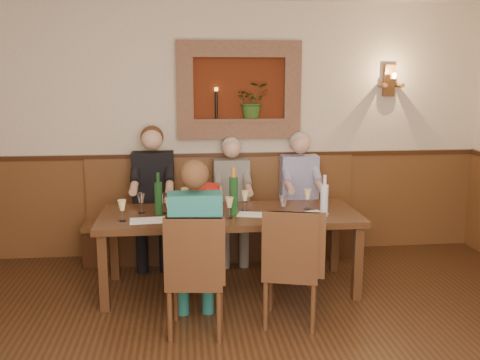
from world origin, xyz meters
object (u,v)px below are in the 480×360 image
object	(u,v)px
dining_table	(230,221)
wine_bottle_green_a	(234,195)
person_chair_front	(195,260)
wine_bottle_green_b	(158,198)
chair_near_right	(291,290)
person_bench_left	(154,207)
bench	(223,228)
water_bottle	(324,200)
person_bench_mid	(232,210)
person_bench_right	(300,207)
chair_near_left	(196,298)
spittoon_bucket	(207,200)

from	to	relation	value
dining_table	wine_bottle_green_a	size ratio (longest dim) A/B	5.46
person_chair_front	wine_bottle_green_b	bearing A→B (deg)	111.79
wine_bottle_green_a	wine_bottle_green_b	distance (m)	0.69
wine_bottle_green_a	wine_bottle_green_b	size ratio (longest dim) A/B	1.12
chair_near_right	person_bench_left	xyz separation A→B (m)	(-1.18, 1.60, 0.33)
bench	chair_near_right	bearing A→B (deg)	-75.91
dining_table	water_bottle	distance (m)	0.89
person_chair_front	wine_bottle_green_b	distance (m)	0.91
person_bench_mid	person_bench_right	size ratio (longest dim) A/B	0.97
person_bench_left	wine_bottle_green_b	distance (m)	0.89
chair_near_right	person_bench_left	bearing A→B (deg)	141.78
bench	chair_near_left	world-z (taller)	bench
person_bench_mid	water_bottle	size ratio (longest dim) A/B	3.57
person_bench_mid	water_bottle	distance (m)	1.33
person_bench_mid	wine_bottle_green_b	world-z (taller)	person_bench_mid
person_bench_mid	spittoon_bucket	distance (m)	1.00
person_bench_left	wine_bottle_green_a	xyz separation A→B (m)	(0.78, -0.89, 0.32)
chair_near_left	wine_bottle_green_b	world-z (taller)	wine_bottle_green_b
bench	person_chair_front	xyz separation A→B (m)	(-0.34, -1.72, 0.25)
dining_table	wine_bottle_green_a	world-z (taller)	wine_bottle_green_a
person_bench_mid	chair_near_right	bearing A→B (deg)	-78.36
spittoon_bucket	wine_bottle_green_b	bearing A→B (deg)	172.61
bench	person_chair_front	bearing A→B (deg)	-101.25
chair_near_right	person_bench_mid	size ratio (longest dim) A/B	0.73
chair_near_left	person_bench_mid	size ratio (longest dim) A/B	0.73
chair_near_left	chair_near_right	distance (m)	0.78
person_bench_right	wine_bottle_green_a	xyz separation A→B (m)	(-0.82, -0.89, 0.36)
bench	wine_bottle_green_b	world-z (taller)	wine_bottle_green_b
bench	wine_bottle_green_b	xyz separation A→B (m)	(-0.65, -0.94, 0.58)
bench	person_bench_left	xyz separation A→B (m)	(-0.75, -0.11, 0.29)
chair_near_left	person_bench_mid	distance (m)	1.77
chair_near_right	person_chair_front	size ratio (longest dim) A/B	0.71
bench	wine_bottle_green_b	bearing A→B (deg)	-124.85
person_bench_right	wine_bottle_green_a	distance (m)	1.26
water_bottle	person_bench_right	bearing A→B (deg)	89.18
spittoon_bucket	person_bench_right	bearing A→B (deg)	39.73
chair_near_right	spittoon_bucket	size ratio (longest dim) A/B	3.53
chair_near_right	person_bench_left	world-z (taller)	person_bench_left
spittoon_bucket	water_bottle	bearing A→B (deg)	-8.15
dining_table	person_bench_mid	world-z (taller)	person_bench_mid
bench	chair_near_left	size ratio (longest dim) A/B	3.05
person_bench_right	water_bottle	distance (m)	1.09
person_bench_mid	wine_bottle_green_b	size ratio (longest dim) A/B	3.47
chair_near_right	water_bottle	xyz separation A→B (m)	(0.41, 0.56, 0.62)
wine_bottle_green_b	person_bench_right	bearing A→B (deg)	28.96
chair_near_right	person_bench_mid	xyz separation A→B (m)	(-0.33, 1.61, 0.27)
dining_table	chair_near_right	world-z (taller)	chair_near_right
dining_table	person_chair_front	bearing A→B (deg)	-113.75
person_bench_left	wine_bottle_green_a	distance (m)	1.22
dining_table	person_bench_right	size ratio (longest dim) A/B	1.72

